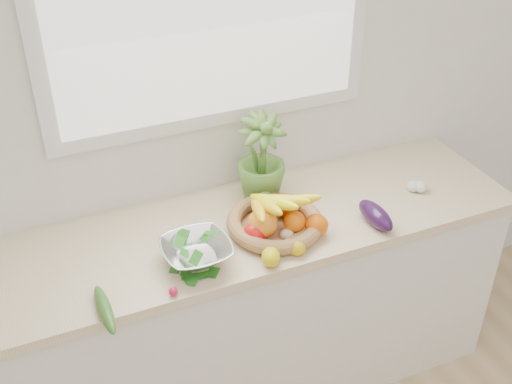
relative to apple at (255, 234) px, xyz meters
name	(u,v)px	position (x,y,z in m)	size (l,w,h in m)	color
back_wall	(211,88)	(0.00, 0.43, 0.41)	(4.50, 0.02, 2.70)	white
counter_cabinet	(243,312)	(0.00, 0.13, -0.51)	(2.20, 0.58, 0.86)	silver
countertop	(242,228)	(0.00, 0.13, -0.06)	(2.24, 0.62, 0.04)	beige
orange_loose	(317,225)	(0.23, -0.05, 0.00)	(0.09, 0.09, 0.09)	#DB5806
lemon_a	(296,248)	(0.11, -0.12, -0.01)	(0.06, 0.07, 0.06)	gold
lemon_b	(271,257)	(0.00, -0.14, -0.01)	(0.07, 0.08, 0.07)	yellow
lemon_c	(379,219)	(0.48, -0.09, -0.01)	(0.06, 0.08, 0.06)	gold
apple	(255,234)	(0.00, 0.00, 0.00)	(0.09, 0.09, 0.09)	red
ginger	(301,240)	(0.16, -0.07, -0.02)	(0.11, 0.05, 0.04)	tan
garlic_a	(420,187)	(0.77, 0.04, -0.02)	(0.06, 0.06, 0.05)	white
garlic_b	(413,186)	(0.75, 0.06, -0.02)	(0.06, 0.06, 0.05)	#EBE8CF
garlic_c	(287,234)	(0.12, -0.03, -0.02)	(0.05, 0.05, 0.05)	white
eggplant	(376,215)	(0.48, -0.08, 0.00)	(0.08, 0.20, 0.08)	#270E35
cucumber	(105,309)	(-0.59, -0.15, -0.02)	(0.04, 0.24, 0.04)	#215318
radish	(173,291)	(-0.36, -0.15, -0.03)	(0.03, 0.03, 0.03)	#CD1942
potted_herb	(261,157)	(0.15, 0.27, 0.15)	(0.20, 0.20, 0.36)	#4E7E2E
fruit_basket	(274,218)	(0.10, 0.05, 0.01)	(0.49, 0.49, 0.19)	tan
colander_with_spinach	(196,248)	(-0.23, -0.02, 0.02)	(0.25, 0.25, 0.13)	white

